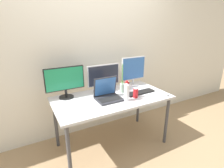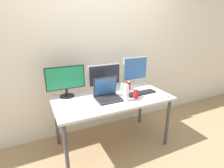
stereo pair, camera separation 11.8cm
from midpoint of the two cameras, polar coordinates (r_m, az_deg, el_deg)
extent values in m
plane|color=#9E7F5B|center=(2.69, 1.33, -18.88)|extent=(16.00, 16.00, 0.00)
cube|color=silver|center=(2.69, -4.20, 11.41)|extent=(7.00, 0.08, 2.60)
cylinder|color=#424247|center=(2.05, -12.97, -20.86)|extent=(0.04, 0.04, 0.71)
cylinder|color=#424247|center=(2.62, 18.91, -11.79)|extent=(0.04, 0.04, 0.71)
cylinder|color=#424247|center=(2.59, -16.35, -11.89)|extent=(0.04, 0.04, 0.71)
cylinder|color=#424247|center=(3.07, 10.36, -6.38)|extent=(0.04, 0.04, 0.71)
cube|color=silver|center=(2.32, 1.46, -4.58)|extent=(1.52, 0.79, 0.03)
cylinder|color=black|center=(2.39, -13.10, -3.85)|extent=(0.19, 0.19, 0.01)
cylinder|color=black|center=(2.37, -13.20, -2.66)|extent=(0.03, 0.03, 0.09)
cube|color=black|center=(2.30, -13.56, 1.94)|extent=(0.50, 0.02, 0.30)
cube|color=#1E8C59|center=(2.29, -13.49, 1.86)|extent=(0.48, 0.01, 0.28)
cylinder|color=silver|center=(2.52, -0.99, -2.12)|extent=(0.20, 0.20, 0.01)
cylinder|color=silver|center=(2.50, -1.00, -1.14)|extent=(0.03, 0.03, 0.08)
cube|color=silver|center=(2.44, -1.02, 2.97)|extent=(0.47, 0.02, 0.29)
cube|color=#232838|center=(2.43, -0.90, 2.89)|extent=(0.45, 0.01, 0.27)
cylinder|color=silver|center=(2.77, 8.57, -0.31)|extent=(0.18, 0.18, 0.01)
cylinder|color=silver|center=(2.76, 8.62, 0.63)|extent=(0.03, 0.03, 0.08)
cube|color=silver|center=(2.70, 8.85, 4.98)|extent=(0.41, 0.02, 0.35)
cube|color=#3366B2|center=(2.69, 9.00, 4.92)|extent=(0.38, 0.01, 0.32)
cube|color=#2D2D33|center=(2.22, 0.44, -4.94)|extent=(0.32, 0.26, 0.02)
cube|color=black|center=(2.20, 0.66, -4.85)|extent=(0.28, 0.14, 0.00)
cube|color=#2D2D33|center=(2.26, -0.72, -0.75)|extent=(0.32, 0.06, 0.26)
cube|color=#3366B2|center=(2.26, -0.65, -0.83)|extent=(0.29, 0.05, 0.23)
cube|color=black|center=(2.45, 10.81, -2.93)|extent=(0.43, 0.14, 0.02)
ellipsoid|color=silver|center=(2.45, 18.74, -3.51)|extent=(0.08, 0.11, 0.03)
cylinder|color=silver|center=(2.17, 6.19, -2.98)|extent=(0.07, 0.07, 0.21)
cone|color=silver|center=(2.12, 6.30, 0.04)|extent=(0.06, 0.06, 0.03)
cylinder|color=red|center=(2.12, 6.33, 0.68)|extent=(0.03, 0.03, 0.02)
cylinder|color=red|center=(2.29, 9.21, -3.11)|extent=(0.07, 0.07, 0.12)
cylinder|color=silver|center=(2.26, 9.30, -1.63)|extent=(0.06, 0.06, 0.00)
cylinder|color=red|center=(2.56, 6.67, -0.58)|extent=(0.07, 0.07, 0.12)
cylinder|color=silver|center=(2.54, 6.72, 0.76)|extent=(0.06, 0.06, 0.00)
cylinder|color=#B2D1B7|center=(2.44, 4.95, -1.40)|extent=(0.07, 0.07, 0.13)
cylinder|color=#519342|center=(2.38, 5.09, 3.14)|extent=(0.01, 0.01, 0.27)
camera|label=1|loc=(0.06, -88.49, 0.52)|focal=28.00mm
camera|label=2|loc=(0.06, 91.51, -0.52)|focal=28.00mm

